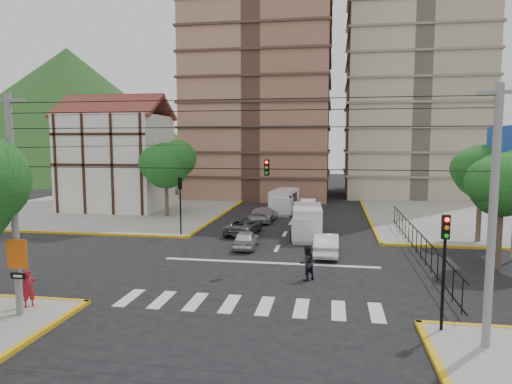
% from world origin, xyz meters
% --- Properties ---
extents(ground, '(160.00, 160.00, 0.00)m').
position_xyz_m(ground, '(0.00, 0.00, 0.00)').
color(ground, black).
rests_on(ground, ground).
extents(sidewalk_nw, '(26.00, 26.00, 0.15)m').
position_xyz_m(sidewalk_nw, '(-20.00, 20.00, 0.07)').
color(sidewalk_nw, gray).
rests_on(sidewalk_nw, ground).
extents(sidewalk_ne, '(26.00, 26.00, 0.15)m').
position_xyz_m(sidewalk_ne, '(20.00, 20.00, 0.07)').
color(sidewalk_ne, gray).
rests_on(sidewalk_ne, ground).
extents(crosswalk_stripes, '(12.00, 2.40, 0.01)m').
position_xyz_m(crosswalk_stripes, '(0.00, -6.00, 0.01)').
color(crosswalk_stripes, silver).
rests_on(crosswalk_stripes, ground).
extents(stop_line, '(13.00, 0.40, 0.01)m').
position_xyz_m(stop_line, '(0.00, 1.20, 0.01)').
color(stop_line, silver).
rests_on(stop_line, ground).
extents(tower_tan, '(18.00, 16.00, 48.00)m').
position_xyz_m(tower_tan, '(-6.00, 36.00, 24.00)').
color(tower_tan, '#94604A').
rests_on(tower_tan, ground).
extents(tower_beige, '(17.00, 16.00, 48.00)m').
position_xyz_m(tower_beige, '(14.00, 40.00, 24.00)').
color(tower_beige, tan).
rests_on(tower_beige, ground).
extents(tudor_building, '(10.80, 8.05, 12.23)m').
position_xyz_m(tudor_building, '(-19.00, 20.00, 5.25)').
color(tudor_building, silver).
rests_on(tudor_building, ground).
extents(distant_hill, '(70.00, 70.00, 28.00)m').
position_xyz_m(distant_hill, '(-55.00, 70.00, 14.00)').
color(distant_hill, '#1F4717').
rests_on(distant_hill, ground).
extents(park_fence, '(0.10, 22.50, 1.66)m').
position_xyz_m(park_fence, '(9.00, 4.50, 0.00)').
color(park_fence, black).
rests_on(park_fence, ground).
extents(billboard, '(0.36, 6.20, 8.10)m').
position_xyz_m(billboard, '(14.45, 6.00, 6.00)').
color(billboard, slate).
rests_on(billboard, ground).
extents(tree_park_a, '(4.41, 3.60, 6.83)m').
position_xyz_m(tree_park_a, '(13.08, 2.01, 5.01)').
color(tree_park_a, '#473828').
rests_on(tree_park_a, ground).
extents(tree_park_c, '(4.65, 3.80, 7.25)m').
position_xyz_m(tree_park_c, '(14.09, 9.01, 5.34)').
color(tree_park_c, '#473828').
rests_on(tree_park_c, ground).
extents(tree_tudor, '(5.39, 4.40, 7.43)m').
position_xyz_m(tree_tudor, '(-11.90, 16.01, 5.22)').
color(tree_tudor, '#473828').
rests_on(tree_tudor, ground).
extents(traffic_light_se, '(0.28, 0.22, 4.40)m').
position_xyz_m(traffic_light_se, '(7.80, -7.80, 3.11)').
color(traffic_light_se, black).
rests_on(traffic_light_se, ground).
extents(traffic_light_nw, '(0.28, 0.22, 4.40)m').
position_xyz_m(traffic_light_nw, '(-7.80, 7.80, 3.11)').
color(traffic_light_nw, black).
rests_on(traffic_light_nw, ground).
extents(traffic_light_hanging, '(18.00, 9.12, 0.92)m').
position_xyz_m(traffic_light_hanging, '(0.00, -2.04, 5.90)').
color(traffic_light_hanging, black).
rests_on(traffic_light_hanging, ground).
extents(utility_pole_sw, '(1.40, 0.28, 9.00)m').
position_xyz_m(utility_pole_sw, '(-9.00, -9.00, 4.77)').
color(utility_pole_sw, slate).
rests_on(utility_pole_sw, ground).
extents(utility_pole_se, '(1.40, 0.28, 9.00)m').
position_xyz_m(utility_pole_se, '(9.00, -9.00, 4.77)').
color(utility_pole_se, slate).
rests_on(utility_pole_se, ground).
extents(district_sign, '(0.90, 0.12, 3.20)m').
position_xyz_m(district_sign, '(-8.80, -9.24, 2.45)').
color(district_sign, slate).
rests_on(district_sign, ground).
extents(van_right_lane, '(2.40, 5.43, 2.40)m').
position_xyz_m(van_right_lane, '(1.82, 8.70, 1.17)').
color(van_right_lane, silver).
rests_on(van_right_lane, ground).
extents(van_left_lane, '(2.66, 5.51, 2.39)m').
position_xyz_m(van_left_lane, '(-1.17, 20.44, 1.16)').
color(van_left_lane, silver).
rests_on(van_left_lane, ground).
extents(car_silver_front_left, '(1.63, 3.72, 1.25)m').
position_xyz_m(car_silver_front_left, '(-2.12, 4.77, 0.62)').
color(car_silver_front_left, silver).
rests_on(car_silver_front_left, ground).
extents(car_white_front_right, '(1.54, 4.39, 1.45)m').
position_xyz_m(car_white_front_right, '(3.34, 3.69, 0.72)').
color(car_white_front_right, white).
rests_on(car_white_front_right, ground).
extents(car_grey_mid_left, '(2.61, 4.85, 1.29)m').
position_xyz_m(car_grey_mid_left, '(-3.19, 9.43, 0.65)').
color(car_grey_mid_left, '#585B60').
rests_on(car_grey_mid_left, ground).
extents(car_silver_rear_left, '(2.27, 4.94, 1.40)m').
position_xyz_m(car_silver_rear_left, '(-2.52, 15.23, 0.70)').
color(car_silver_rear_left, '#B4B5B9').
rests_on(car_silver_rear_left, ground).
extents(car_darkgrey_mid_right, '(1.85, 4.02, 1.33)m').
position_xyz_m(car_darkgrey_mid_right, '(1.05, 14.76, 0.67)').
color(car_darkgrey_mid_right, '#252527').
rests_on(car_darkgrey_mid_right, ground).
extents(car_white_rear_right, '(1.84, 4.65, 1.50)m').
position_xyz_m(car_white_rear_right, '(1.29, 21.46, 0.75)').
color(car_white_rear_right, white).
rests_on(car_white_rear_right, ground).
extents(pedestrian_sw_corner, '(0.67, 0.69, 1.59)m').
position_xyz_m(pedestrian_sw_corner, '(-9.18, -8.15, 0.94)').
color(pedestrian_sw_corner, '#A71927').
rests_on(pedestrian_sw_corner, sidewalk_sw).
extents(pedestrian_crosswalk, '(1.14, 1.13, 1.86)m').
position_xyz_m(pedestrian_crosswalk, '(2.38, -1.87, 0.93)').
color(pedestrian_crosswalk, black).
rests_on(pedestrian_crosswalk, ground).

